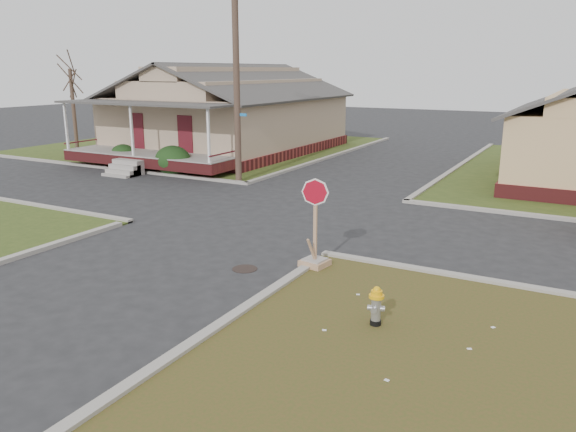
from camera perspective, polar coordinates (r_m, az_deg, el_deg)
The scene contains 11 objects.
ground at distance 15.93m, azimuth -10.09°, elevation -3.48°, with size 120.00×120.00×0.00m, color #242527.
verge_far_left at distance 37.66m, azimuth -8.58°, elevation 7.06°, with size 19.00×19.00×0.05m, color #344719.
curbs at distance 19.91m, azimuth -1.13°, elevation 0.41°, with size 80.00×40.00×0.12m, color #A09990, non-canonical shape.
manhole at distance 14.31m, azimuth -4.41°, elevation -5.37°, with size 0.64×0.64×0.01m, color black.
corner_house at distance 34.62m, azimuth -6.02°, elevation 10.24°, with size 10.10×15.50×5.30m.
utility_pole at distance 24.82m, azimuth -5.26°, elevation 14.06°, with size 1.80×0.28×9.00m.
tree_far_left at distance 36.48m, azimuth -20.93°, elevation 9.95°, with size 0.22×0.22×4.90m, color #422D26.
fire_hydrant at distance 11.16m, azimuth 8.95°, elevation -8.80°, with size 0.30×0.30×0.80m.
stop_sign at distance 14.22m, azimuth 2.75°, elevation -3.20°, with size 0.64×0.63×2.27m.
hedge_left at distance 30.51m, azimuth -16.36°, elevation 5.98°, with size 1.45×1.19×1.11m, color #193413.
hedge_right at distance 27.54m, azimuth -11.61°, elevation 5.54°, with size 1.64×1.34×1.25m, color #193413.
Camera 1 is at (9.59, -11.74, 4.90)m, focal length 35.00 mm.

